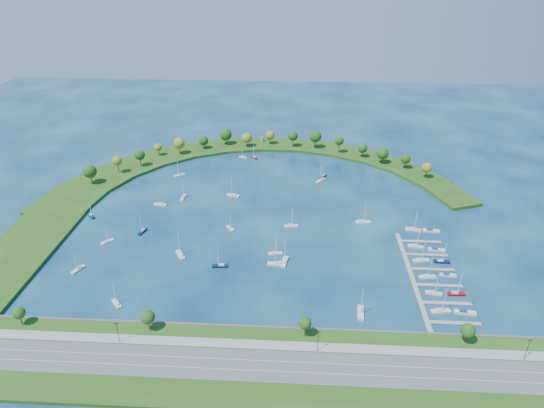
# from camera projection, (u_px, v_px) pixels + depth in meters

# --- Properties ---
(ground) EXTENTS (700.00, 700.00, 0.00)m
(ground) POSITION_uv_depth(u_px,v_px,m) (263.00, 213.00, 291.79)
(ground) COLOR #072341
(ground) RESTS_ON ground
(south_shoreline) EXTENTS (420.00, 43.10, 11.60)m
(south_shoreline) POSITION_uv_depth(u_px,v_px,m) (240.00, 364.00, 182.65)
(south_shoreline) COLOR #234512
(south_shoreline) RESTS_ON ground
(breakwater) EXTENTS (286.74, 247.64, 2.00)m
(breakwater) POSITION_uv_depth(u_px,v_px,m) (204.00, 177.00, 336.78)
(breakwater) COLOR #234512
(breakwater) RESTS_ON ground
(breakwater_trees) EXTENTS (239.40, 92.84, 14.58)m
(breakwater_trees) POSITION_uv_depth(u_px,v_px,m) (256.00, 146.00, 365.78)
(breakwater_trees) COLOR #382314
(breakwater_trees) RESTS_ON breakwater
(harbor_tower) EXTENTS (2.60, 2.60, 3.94)m
(harbor_tower) POSITION_uv_depth(u_px,v_px,m) (262.00, 140.00, 397.76)
(harbor_tower) COLOR gray
(harbor_tower) RESTS_ON breakwater
(dock_system) EXTENTS (24.28, 82.00, 1.60)m
(dock_system) POSITION_uv_depth(u_px,v_px,m) (427.00, 277.00, 233.32)
(dock_system) COLOR gray
(dock_system) RESTS_ON ground
(moored_boat_0) EXTENTS (3.51, 9.75, 14.04)m
(moored_boat_0) POSITION_uv_depth(u_px,v_px,m) (361.00, 312.00, 209.29)
(moored_boat_0) COLOR silver
(moored_boat_0) RESTS_ON ground
(moored_boat_1) EXTENTS (6.00, 6.72, 10.39)m
(moored_boat_1) POSITION_uv_depth(u_px,v_px,m) (254.00, 157.00, 371.66)
(moored_boat_1) COLOR maroon
(moored_boat_1) RESTS_ON ground
(moored_boat_2) EXTENTS (5.22, 8.06, 11.53)m
(moored_boat_2) POSITION_uv_depth(u_px,v_px,m) (78.00, 269.00, 238.46)
(moored_boat_2) COLOR silver
(moored_boat_2) RESTS_ON ground
(moored_boat_3) EXTENTS (8.05, 2.67, 11.66)m
(moored_boat_3) POSITION_uv_depth(u_px,v_px,m) (220.00, 265.00, 240.97)
(moored_boat_3) COLOR #0A1243
(moored_boat_3) RESTS_ON ground
(moored_boat_4) EXTENTS (3.92, 7.80, 11.04)m
(moored_boat_4) POSITION_uv_depth(u_px,v_px,m) (142.00, 231.00, 271.25)
(moored_boat_4) COLOR #0A1243
(moored_boat_4) RESTS_ON ground
(moored_boat_5) EXTENTS (5.73, 6.69, 10.18)m
(moored_boat_5) POSITION_uv_depth(u_px,v_px,m) (323.00, 176.00, 338.98)
(moored_boat_5) COLOR #0A1243
(moored_boat_5) RESTS_ON ground
(moored_boat_6) EXTENTS (6.95, 9.28, 13.60)m
(moored_boat_6) POSITION_uv_depth(u_px,v_px,m) (180.00, 254.00, 249.77)
(moored_boat_6) COLOR silver
(moored_boat_6) RESTS_ON ground
(moored_boat_7) EXTENTS (6.32, 6.54, 10.45)m
(moored_boat_7) POSITION_uv_depth(u_px,v_px,m) (91.00, 216.00, 287.39)
(moored_boat_7) COLOR #0A1243
(moored_boat_7) RESTS_ON ground
(moored_boat_8) EXTENTS (6.81, 4.05, 9.68)m
(moored_boat_8) POSITION_uv_depth(u_px,v_px,m) (243.00, 157.00, 372.14)
(moored_boat_8) COLOR silver
(moored_boat_8) RESTS_ON ground
(moored_boat_9) EXTENTS (5.89, 6.24, 9.86)m
(moored_boat_9) POSITION_uv_depth(u_px,v_px,m) (230.00, 228.00, 274.74)
(moored_boat_9) COLOR silver
(moored_boat_9) RESTS_ON ground
(moored_boat_10) EXTENTS (8.62, 3.65, 12.28)m
(moored_boat_10) POSITION_uv_depth(u_px,v_px,m) (291.00, 226.00, 276.66)
(moored_boat_10) COLOR silver
(moored_boat_10) RESTS_ON ground
(moored_boat_11) EXTENTS (6.56, 6.82, 10.87)m
(moored_boat_11) POSITION_uv_depth(u_px,v_px,m) (107.00, 241.00, 261.49)
(moored_boat_11) COLOR silver
(moored_boat_11) RESTS_ON ground
(moored_boat_12) EXTENTS (7.67, 6.43, 11.59)m
(moored_boat_12) POSITION_uv_depth(u_px,v_px,m) (180.00, 175.00, 341.11)
(moored_boat_12) COLOR silver
(moored_boat_12) RESTS_ON ground
(moored_boat_13) EXTENTS (8.92, 4.77, 12.63)m
(moored_boat_13) POSITION_uv_depth(u_px,v_px,m) (233.00, 195.00, 312.29)
(moored_boat_13) COLOR silver
(moored_boat_13) RESTS_ON ground
(moored_boat_14) EXTENTS (7.85, 3.72, 11.13)m
(moored_boat_14) POSITION_uv_depth(u_px,v_px,m) (275.00, 253.00, 251.18)
(moored_boat_14) COLOR silver
(moored_boat_14) RESTS_ON ground
(moored_boat_15) EXTENTS (8.72, 3.36, 12.50)m
(moored_boat_15) POSITION_uv_depth(u_px,v_px,m) (160.00, 204.00, 300.79)
(moored_boat_15) COLOR silver
(moored_boat_15) RESTS_ON ground
(moored_boat_16) EXTENTS (9.13, 3.24, 13.16)m
(moored_boat_16) POSITION_uv_depth(u_px,v_px,m) (363.00, 222.00, 280.78)
(moored_boat_16) COLOR silver
(moored_boat_16) RESTS_ON ground
(moored_boat_17) EXTENTS (9.47, 2.76, 13.87)m
(moored_boat_17) POSITION_uv_depth(u_px,v_px,m) (277.00, 263.00, 242.40)
(moored_boat_17) COLOR silver
(moored_boat_17) RESTS_ON ground
(moored_boat_18) EXTENTS (7.28, 8.14, 12.58)m
(moored_boat_18) POSITION_uv_depth(u_px,v_px,m) (321.00, 180.00, 332.99)
(moored_boat_18) COLOR silver
(moored_boat_18) RESTS_ON ground
(moored_boat_19) EXTENTS (2.96, 8.46, 12.22)m
(moored_boat_19) POSITION_uv_depth(u_px,v_px,m) (183.00, 197.00, 309.61)
(moored_boat_19) COLOR silver
(moored_boat_19) RESTS_ON ground
(moored_boat_20) EXTENTS (6.54, 7.02, 11.04)m
(moored_boat_20) POSITION_uv_depth(u_px,v_px,m) (117.00, 303.00, 214.82)
(moored_boat_20) COLOR silver
(moored_boat_20) RESTS_ON ground
(moored_boat_21) EXTENTS (4.05, 9.69, 13.81)m
(moored_boat_21) POSITION_uv_depth(u_px,v_px,m) (284.00, 261.00, 244.16)
(moored_boat_21) COLOR silver
(moored_boat_21) RESTS_ON ground
(docked_boat_0) EXTENTS (8.96, 3.71, 12.78)m
(docked_boat_0) POSITION_uv_depth(u_px,v_px,m) (441.00, 310.00, 210.21)
(docked_boat_0) COLOR silver
(docked_boat_0) RESTS_ON ground
(docked_boat_1) EXTENTS (9.60, 3.86, 1.90)m
(docked_boat_1) POSITION_uv_depth(u_px,v_px,m) (465.00, 312.00, 209.48)
(docked_boat_1) COLOR silver
(docked_boat_1) RESTS_ON ground
(docked_boat_2) EXTENTS (7.87, 3.39, 11.20)m
(docked_boat_2) POSITION_uv_depth(u_px,v_px,m) (434.00, 292.00, 221.58)
(docked_boat_2) COLOR silver
(docked_boat_2) RESTS_ON ground
(docked_boat_3) EXTENTS (8.32, 2.77, 12.05)m
(docked_boat_3) POSITION_uv_depth(u_px,v_px,m) (456.00, 293.00, 221.04)
(docked_boat_3) COLOR maroon
(docked_boat_3) RESTS_ON ground
(docked_boat_4) EXTENTS (8.68, 3.53, 12.39)m
(docked_boat_4) POSITION_uv_depth(u_px,v_px,m) (427.00, 276.00, 232.70)
(docked_boat_4) COLOR silver
(docked_boat_4) RESTS_ON ground
(docked_boat_5) EXTENTS (8.04, 2.65, 1.62)m
(docked_boat_5) POSITION_uv_depth(u_px,v_px,m) (448.00, 275.00, 234.18)
(docked_boat_5) COLOR silver
(docked_boat_5) RESTS_ON ground
(docked_boat_6) EXTENTS (8.91, 3.81, 12.69)m
(docked_boat_6) POSITION_uv_depth(u_px,v_px,m) (421.00, 260.00, 245.33)
(docked_boat_6) COLOR silver
(docked_boat_6) RESTS_ON ground
(docked_boat_7) EXTENTS (7.99, 2.52, 11.62)m
(docked_boat_7) POSITION_uv_depth(u_px,v_px,m) (442.00, 261.00, 244.37)
(docked_boat_7) COLOR #0A1243
(docked_boat_7) RESTS_ON ground
(docked_boat_8) EXTENTS (8.53, 3.33, 12.21)m
(docked_boat_8) POSITION_uv_depth(u_px,v_px,m) (415.00, 246.00, 257.20)
(docked_boat_8) COLOR silver
(docked_boat_8) RESTS_ON ground
(docked_boat_9) EXTENTS (9.27, 3.47, 1.85)m
(docked_boat_9) POSITION_uv_depth(u_px,v_px,m) (436.00, 250.00, 254.32)
(docked_boat_9) COLOR silver
(docked_boat_9) RESTS_ON ground
(docked_boat_10) EXTENTS (9.21, 3.77, 13.15)m
(docked_boat_10) POSITION_uv_depth(u_px,v_px,m) (413.00, 229.00, 272.93)
(docked_boat_10) COLOR silver
(docked_boat_10) RESTS_ON ground
(docked_boat_11) EXTENTS (9.75, 3.61, 1.94)m
(docked_boat_11) POSITION_uv_depth(u_px,v_px,m) (431.00, 231.00, 271.92)
(docked_boat_11) COLOR silver
(docked_boat_11) RESTS_ON ground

